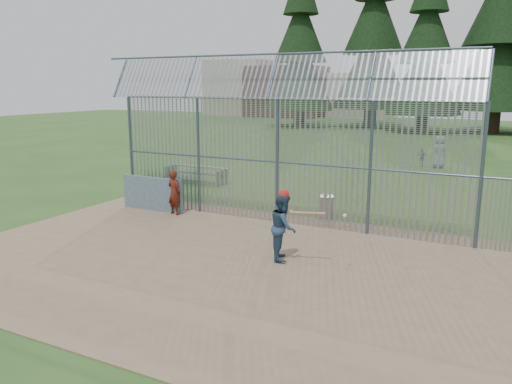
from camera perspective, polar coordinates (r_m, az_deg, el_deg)
The scene contains 13 objects.
ground at distance 13.47m, azimuth -3.88°, elevation -7.02°, with size 120.00×120.00×0.00m, color #2D511E.
dirt_infield at distance 13.06m, azimuth -5.01°, elevation -7.61°, with size 14.00×10.00×0.02m, color #756047.
dugout_wall at distance 18.15m, azimuth -11.75°, elevation -0.19°, with size 2.50×0.12×1.20m, color #38566B.
batter at distance 12.74m, azimuth 3.15°, elevation -4.00°, with size 0.83×0.65×1.71m, color navy.
onlooker at distance 17.39m, azimuth -9.32°, elevation -0.05°, with size 0.56×0.37×1.54m, color maroon.
bg_kid_standing at distance 28.82m, azimuth 20.21°, elevation 4.33°, with size 0.86×0.56×1.75m, color slate.
bg_kid_seated at distance 28.95m, azimuth 18.41°, elevation 3.77°, with size 0.61×0.25×1.03m, color slate.
batting_gear at distance 12.46m, azimuth 3.78°, elevation -0.75°, with size 1.87×0.51×0.54m.
trash_can at distance 17.04m, azimuth 7.97°, elevation -1.67°, with size 0.56×0.56×0.82m.
bleacher at distance 23.11m, azimuth -6.90°, elevation 2.06°, with size 3.00×0.95×0.72m.
backstop_fence at distance 15.25m, azimuth 8.55°, elevation 4.26°, with size 20.09×0.81×5.30m.
conifer_row at distance 53.01m, azimuth 22.87°, elevation 18.17°, with size 38.48×12.26×20.20m.
distant_buildings at distance 73.67m, azimuth 3.13°, elevation 11.47°, with size 26.50×10.50×8.00m.
Camera 1 is at (6.54, -10.91, 4.41)m, focal length 35.00 mm.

